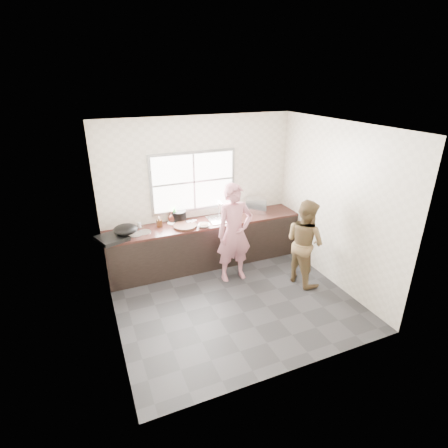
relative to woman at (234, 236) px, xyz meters
name	(u,v)px	position (x,y,z in m)	size (l,w,h in m)	color
floor	(234,300)	(-0.28, -0.62, -0.81)	(3.60, 3.20, 0.01)	#2A2A2D
ceiling	(236,126)	(-0.28, -0.62, 1.90)	(3.60, 3.20, 0.01)	silver
wall_back	(199,191)	(-0.28, 0.98, 0.54)	(3.60, 0.01, 2.70)	silver
wall_left	(106,244)	(-2.09, -0.62, 0.54)	(0.01, 3.20, 2.70)	beige
wall_right	(335,206)	(1.52, -0.62, 0.54)	(0.01, 3.20, 2.70)	beige
wall_front	(298,276)	(-0.28, -2.23, 0.54)	(3.60, 0.01, 2.70)	beige
cabinet	(206,244)	(-0.28, 0.67, -0.40)	(3.60, 0.62, 0.82)	black
countertop	(205,223)	(-0.28, 0.67, 0.03)	(3.60, 0.64, 0.04)	#341A15
sink	(223,219)	(0.07, 0.67, 0.06)	(0.55, 0.45, 0.02)	silver
faucet	(219,208)	(0.07, 0.87, 0.20)	(0.02, 0.02, 0.30)	silver
window_frame	(194,182)	(-0.38, 0.97, 0.74)	(1.60, 0.05, 1.10)	#9EA0A5
window_glazing	(194,182)	(-0.38, 0.94, 0.74)	(1.50, 0.01, 1.00)	white
woman	(234,236)	(0.00, 0.00, 0.00)	(0.59, 0.39, 1.61)	#C17482
person_side	(305,242)	(1.04, -0.55, -0.06)	(0.72, 0.56, 1.49)	brown
cutting_board	(185,226)	(-0.69, 0.58, 0.07)	(0.42, 0.42, 0.04)	#331D14
cleaver	(191,221)	(-0.54, 0.71, 0.10)	(0.19, 0.10, 0.01)	#B8BBBF
bowl_mince	(204,225)	(-0.38, 0.46, 0.08)	(0.21, 0.21, 0.05)	silver
bowl_crabs	(229,217)	(0.18, 0.65, 0.08)	(0.19, 0.19, 0.06)	silver
bowl_held	(231,217)	(0.22, 0.64, 0.08)	(0.19, 0.19, 0.06)	silver
black_pot	(179,216)	(-0.71, 0.89, 0.15)	(0.27, 0.27, 0.19)	black
plate_food	(173,223)	(-0.84, 0.83, 0.06)	(0.20, 0.20, 0.02)	white
bottle_green	(174,214)	(-0.79, 0.90, 0.19)	(0.11, 0.11, 0.28)	#2B7A28
bottle_brown_tall	(159,222)	(-1.10, 0.78, 0.14)	(0.08, 0.08, 0.17)	#452611
bottle_brown_short	(172,217)	(-0.83, 0.90, 0.15)	(0.15, 0.15, 0.19)	#3D160F
glass_jar	(139,225)	(-1.43, 0.86, 0.10)	(0.06, 0.06, 0.09)	silver
burner	(112,238)	(-1.93, 0.53, 0.09)	(0.43, 0.43, 0.07)	black
wok	(126,229)	(-1.70, 0.56, 0.19)	(0.40, 0.40, 0.15)	black
dish_rack	(256,205)	(0.78, 0.73, 0.20)	(0.39, 0.27, 0.29)	silver
pot_lid_left	(135,234)	(-1.56, 0.59, 0.06)	(0.26, 0.26, 0.01)	#ACAEB3
pot_lid_right	(144,232)	(-1.40, 0.62, 0.06)	(0.24, 0.24, 0.01)	#B0B3B7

